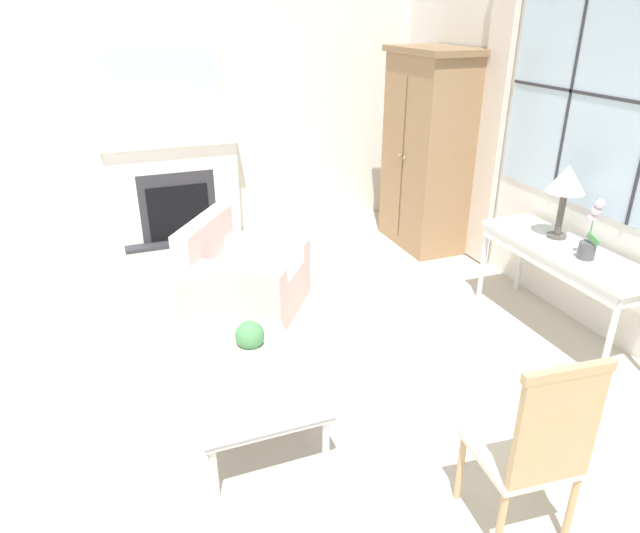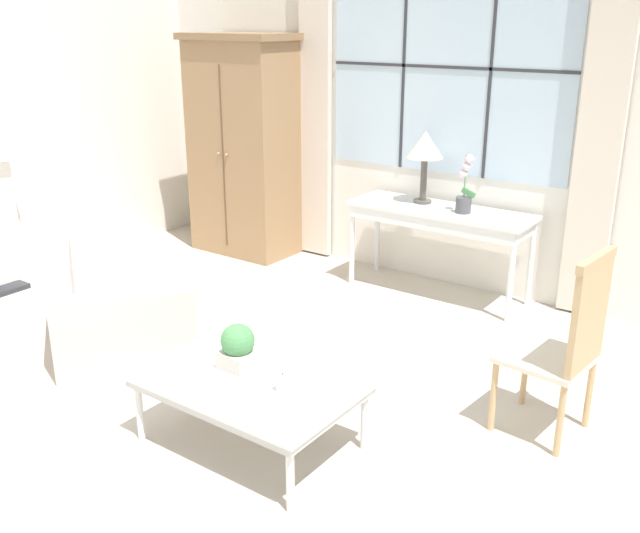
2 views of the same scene
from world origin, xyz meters
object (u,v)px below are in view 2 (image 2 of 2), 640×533
armchair_upholstered (116,315)px  coffee_table (250,385)px  console_table (440,218)px  potted_plant_small (238,346)px  potted_orchid (464,192)px  side_chair_wooden (568,339)px  armoire (244,146)px  pillar_candle (283,384)px  table_lamp (425,148)px

armchair_upholstered → coffee_table: 1.54m
console_table → potted_plant_small: (0.09, -2.50, -0.13)m
potted_plant_small → potted_orchid: bearing=87.2°
side_chair_wooden → potted_plant_small: 1.73m
armoire → potted_plant_small: (2.13, -2.47, -0.51)m
armoire → potted_orchid: size_ratio=4.46×
pillar_candle → table_lamp: bearing=103.8°
armchair_upholstered → side_chair_wooden: 2.90m
pillar_candle → armchair_upholstered: bearing=168.6°
potted_orchid → side_chair_wooden: 2.01m
console_table → pillar_candle: console_table is taller
armchair_upholstered → potted_plant_small: (1.37, -0.27, 0.26)m
table_lamp → armchair_upholstered: 2.70m
side_chair_wooden → armoire: bearing=157.3°
side_chair_wooden → pillar_candle: bearing=-135.3°
potted_orchid → pillar_candle: potted_orchid is taller
table_lamp → side_chair_wooden: bearing=-42.9°
table_lamp → coffee_table: (0.42, -2.63, -0.83)m
console_table → potted_plant_small: size_ratio=5.96×
side_chair_wooden → pillar_candle: size_ratio=9.54×
potted_orchid → table_lamp: bearing=166.6°
side_chair_wooden → potted_plant_small: (-1.43, -0.98, -0.07)m
armoire → potted_orchid: 2.25m
armoire → potted_plant_small: 3.30m
potted_orchid → coffee_table: potted_orchid is taller
potted_plant_small → pillar_candle: potted_plant_small is taller
side_chair_wooden → coffee_table: size_ratio=0.94×
table_lamp → armoire: bearing=-176.8°
armoire → console_table: size_ratio=1.37×
console_table → pillar_candle: size_ratio=13.38×
coffee_table → potted_plant_small: potted_plant_small is taller
armoire → table_lamp: size_ratio=3.48×
console_table → armchair_upholstered: size_ratio=1.21×
potted_plant_small → armoire: bearing=130.8°
coffee_table → pillar_candle: (0.23, -0.01, 0.08)m
table_lamp → armchair_upholstered: size_ratio=0.48×
console_table → side_chair_wooden: (1.51, -1.52, -0.07)m
armoire → armchair_upholstered: armoire is taller
armoire → side_chair_wooden: size_ratio=1.92×
potted_plant_small → pillar_candle: (0.36, -0.07, -0.08)m
armchair_upholstered → side_chair_wooden: (2.80, 0.71, 0.32)m
table_lamp → armchair_upholstered: bearing=-115.2°
armchair_upholstered → coffee_table: armchair_upholstered is taller
armoire → table_lamp: (1.84, 0.10, 0.16)m
potted_plant_small → side_chair_wooden: bearing=34.5°
console_table → potted_orchid: (0.21, -0.03, 0.24)m
armoire → side_chair_wooden: armoire is taller
console_table → table_lamp: bearing=160.5°
potted_orchid → potted_plant_small: size_ratio=1.83×
potted_orchid → potted_plant_small: potted_orchid is taller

